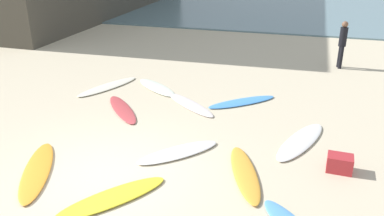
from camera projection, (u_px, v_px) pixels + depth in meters
The scene contains 13 objects.
ground_plane at pixel (107, 176), 8.40m from camera, with size 120.00×120.00×0.00m, color beige.
surfboard_1 at pixel (190, 104), 11.97m from camera, with size 0.48×2.28×0.06m, color silver.
surfboard_2 at pixel (37, 171), 8.55m from camera, with size 0.56×2.49×0.07m, color orange.
surfboard_3 at pixel (108, 87), 13.41m from camera, with size 0.56×2.46×0.07m, color white.
surfboard_4 at pixel (122, 109), 11.63m from camera, with size 0.49×2.25×0.07m, color #D24B4F.
surfboard_5 at pixel (157, 87), 13.33m from camera, with size 0.59×2.05×0.08m, color white.
surfboard_6 at pixel (113, 197), 7.66m from camera, with size 0.60×2.28×0.07m, color yellow.
surfboard_7 at pixel (178, 152), 9.28m from camera, with size 0.57×2.06×0.08m, color white.
surfboard_8 at pixel (242, 102), 12.15m from camera, with size 0.52×2.28×0.07m, color #4691E4.
surfboard_9 at pixel (301, 141), 9.79m from camera, with size 0.59×2.43×0.07m, color silver.
surfboard_10 at pixel (245, 173), 8.45m from camera, with size 0.49×2.28×0.08m, color gold.
beachgoer_near at pixel (342, 42), 15.08m from camera, with size 0.33×0.34×1.79m.
beach_cooler at pixel (340, 163), 8.54m from camera, with size 0.53×0.39×0.37m, color #B2282D.
Camera 1 is at (3.71, -6.39, 4.62)m, focal length 37.36 mm.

